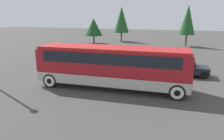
# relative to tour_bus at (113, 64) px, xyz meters

# --- Properties ---
(ground_plane) EXTENTS (120.00, 120.00, 0.00)m
(ground_plane) POSITION_rel_tour_bus_xyz_m (-0.10, 0.00, -1.92)
(ground_plane) COLOR #423F3D
(tour_bus) EXTENTS (11.37, 2.67, 3.17)m
(tour_bus) POSITION_rel_tour_bus_xyz_m (0.00, 0.00, 0.00)
(tour_bus) COLOR #B7B2A8
(tour_bus) RESTS_ON ground_plane
(parked_car_near) EXTENTS (4.30, 1.79, 1.38)m
(parked_car_near) POSITION_rel_tour_bus_xyz_m (5.29, 5.17, -1.22)
(parked_car_near) COLOR black
(parked_car_near) RESTS_ON ground_plane
(parked_car_mid) EXTENTS (4.02, 1.97, 1.34)m
(parked_car_mid) POSITION_rel_tour_bus_xyz_m (-3.20, 6.54, -1.25)
(parked_car_mid) COLOR maroon
(parked_car_mid) RESTS_ON ground_plane
(tree_left) EXTENTS (3.24, 3.24, 4.60)m
(tree_left) POSITION_rel_tour_bus_xyz_m (-10.15, 23.05, 1.11)
(tree_left) COLOR brown
(tree_left) RESTS_ON ground_plane
(tree_center) EXTENTS (2.92, 2.92, 6.74)m
(tree_center) POSITION_rel_tour_bus_xyz_m (-5.91, 27.44, 2.33)
(tree_center) COLOR brown
(tree_center) RESTS_ON ground_plane
(tree_right) EXTENTS (2.59, 2.59, 6.84)m
(tree_right) POSITION_rel_tour_bus_xyz_m (6.27, 24.14, 2.48)
(tree_right) COLOR brown
(tree_right) RESTS_ON ground_plane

